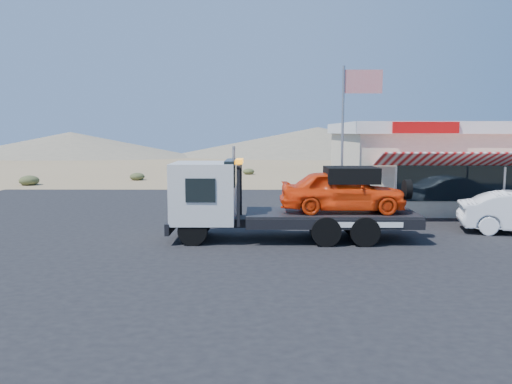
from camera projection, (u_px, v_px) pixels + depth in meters
ground at (212, 246)px, 15.34m from camera, size 120.00×120.00×0.00m
asphalt_lot at (274, 227)px, 18.31m from camera, size 32.00×24.00×0.02m
tow_truck at (286, 197)px, 16.10m from camera, size 7.81×2.32×2.61m
jerky_store at (447, 163)px, 23.94m from camera, size 10.40×9.97×3.90m
flagpole at (349, 125)px, 19.33m from camera, size 1.55×0.10×6.00m
distant_hills at (179, 144)px, 69.93m from camera, size 126.00×48.00×4.20m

